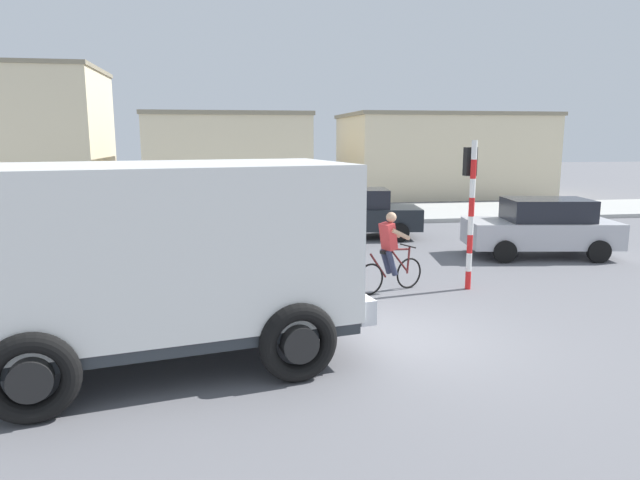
{
  "coord_description": "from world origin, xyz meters",
  "views": [
    {
      "loc": [
        -2.62,
        -8.64,
        3.26
      ],
      "look_at": [
        -0.74,
        2.5,
        1.2
      ],
      "focal_mm": 31.72,
      "sensor_mm": 36.0,
      "label": 1
    }
  ],
  "objects_px": {
    "traffic_light_pole": "(471,194)",
    "car_white_mid": "(357,213)",
    "cyclist": "(390,252)",
    "truck_foreground": "(164,251)",
    "car_far_side": "(542,227)"
  },
  "relations": [
    {
      "from": "truck_foreground",
      "to": "car_white_mid",
      "type": "relative_size",
      "value": 1.38
    },
    {
      "from": "cyclist",
      "to": "traffic_light_pole",
      "type": "xyz_separation_m",
      "value": [
        1.76,
        0.01,
        1.2
      ]
    },
    {
      "from": "traffic_light_pole",
      "to": "car_white_mid",
      "type": "xyz_separation_m",
      "value": [
        -0.92,
        6.61,
        -1.25
      ]
    },
    {
      "from": "truck_foreground",
      "to": "car_white_mid",
      "type": "distance_m",
      "value": 11.11
    },
    {
      "from": "car_white_mid",
      "to": "traffic_light_pole",
      "type": "bearing_deg",
      "value": -82.08
    },
    {
      "from": "car_white_mid",
      "to": "truck_foreground",
      "type": "bearing_deg",
      "value": -117.57
    },
    {
      "from": "truck_foreground",
      "to": "car_far_side",
      "type": "distance_m",
      "value": 11.29
    },
    {
      "from": "car_far_side",
      "to": "traffic_light_pole",
      "type": "bearing_deg",
      "value": -140.41
    },
    {
      "from": "truck_foreground",
      "to": "car_far_side",
      "type": "relative_size",
      "value": 1.37
    },
    {
      "from": "truck_foreground",
      "to": "traffic_light_pole",
      "type": "height_order",
      "value": "traffic_light_pole"
    },
    {
      "from": "truck_foreground",
      "to": "traffic_light_pole",
      "type": "distance_m",
      "value": 6.86
    },
    {
      "from": "traffic_light_pole",
      "to": "car_far_side",
      "type": "bearing_deg",
      "value": 39.59
    },
    {
      "from": "traffic_light_pole",
      "to": "car_white_mid",
      "type": "distance_m",
      "value": 6.79
    },
    {
      "from": "cyclist",
      "to": "truck_foreground",
      "type": "bearing_deg",
      "value": -143.31
    },
    {
      "from": "truck_foreground",
      "to": "car_far_side",
      "type": "bearing_deg",
      "value": 32.55
    }
  ]
}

